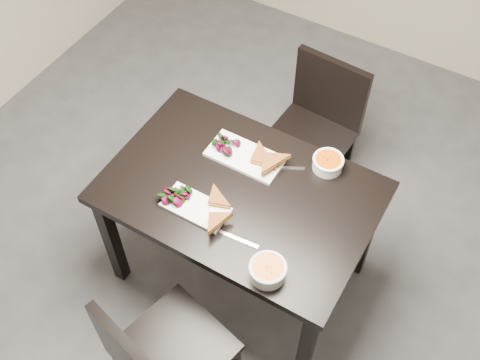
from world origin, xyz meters
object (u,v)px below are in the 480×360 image
at_px(chair_far, 317,123).
at_px(table, 240,202).
at_px(chair_near, 160,356).
at_px(soup_bowl_near, 268,270).
at_px(soup_bowl_far, 328,162).
at_px(plate_near, 196,207).
at_px(plate_far, 245,157).

bearing_deg(chair_far, table, -88.87).
bearing_deg(chair_near, soup_bowl_near, 72.35).
distance_m(chair_far, soup_bowl_far, 0.60).
xyz_separation_m(chair_near, plate_near, (-0.16, 0.55, 0.27)).
height_order(plate_near, soup_bowl_near, soup_bowl_near).
distance_m(chair_far, plate_near, 1.00).
xyz_separation_m(chair_far, soup_bowl_near, (0.27, -1.08, 0.30)).
relative_size(chair_far, soup_bowl_near, 5.53).
relative_size(chair_far, plate_near, 2.92).
bearing_deg(soup_bowl_far, chair_far, 117.85).
bearing_deg(chair_near, table, 107.54).
xyz_separation_m(table, plate_far, (-0.07, 0.17, 0.11)).
bearing_deg(table, plate_far, 113.23).
xyz_separation_m(table, soup_bowl_far, (0.28, 0.31, 0.14)).
height_order(table, soup_bowl_near, soup_bowl_near).
bearing_deg(table, plate_near, -121.90).
bearing_deg(plate_far, plate_near, -96.75).
bearing_deg(chair_near, chair_far, 104.23).
distance_m(table, chair_near, 0.76).
bearing_deg(soup_bowl_near, chair_far, 104.15).
distance_m(table, plate_near, 0.24).
height_order(table, chair_near, chair_near).
bearing_deg(plate_near, table, 58.10).
distance_m(chair_near, soup_bowl_far, 1.11).
height_order(soup_bowl_near, soup_bowl_far, soup_bowl_near).
height_order(table, chair_far, chair_far).
bearing_deg(plate_near, soup_bowl_near, -16.53).
height_order(chair_far, soup_bowl_far, chair_far).
bearing_deg(soup_bowl_near, soup_bowl_far, 92.69).
height_order(plate_far, soup_bowl_far, soup_bowl_far).
bearing_deg(chair_near, plate_far, 111.41).
xyz_separation_m(chair_near, soup_bowl_far, (0.23, 1.05, 0.30)).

